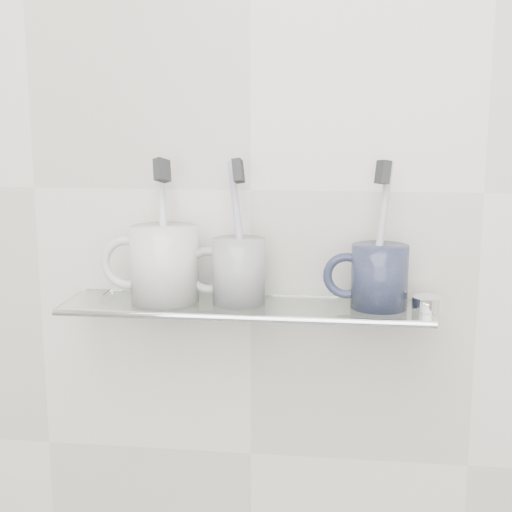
% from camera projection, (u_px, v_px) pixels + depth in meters
% --- Properties ---
extents(wall_back, '(2.50, 0.00, 2.50)m').
position_uv_depth(wall_back, '(251.00, 190.00, 1.00)').
color(wall_back, silver).
rests_on(wall_back, ground).
extents(shelf_glass, '(0.50, 0.12, 0.01)m').
position_uv_depth(shelf_glass, '(245.00, 307.00, 0.97)').
color(shelf_glass, silver).
rests_on(shelf_glass, wall_back).
extents(shelf_rail, '(0.50, 0.01, 0.01)m').
position_uv_depth(shelf_rail, '(239.00, 318.00, 0.92)').
color(shelf_rail, silver).
rests_on(shelf_rail, shelf_glass).
extents(bracket_left, '(0.02, 0.03, 0.02)m').
position_uv_depth(bracket_left, '(108.00, 302.00, 1.05)').
color(bracket_left, silver).
rests_on(bracket_left, wall_back).
extents(bracket_right, '(0.02, 0.03, 0.02)m').
position_uv_depth(bracket_right, '(398.00, 311.00, 1.00)').
color(bracket_right, silver).
rests_on(bracket_right, wall_back).
extents(mug_left, '(0.11, 0.11, 0.10)m').
position_uv_depth(mug_left, '(164.00, 264.00, 0.98)').
color(mug_left, silver).
rests_on(mug_left, shelf_glass).
extents(mug_left_handle, '(0.07, 0.01, 0.07)m').
position_uv_depth(mug_left_handle, '(127.00, 263.00, 0.99)').
color(mug_left_handle, silver).
rests_on(mug_left_handle, mug_left).
extents(toothbrush_left, '(0.04, 0.08, 0.18)m').
position_uv_depth(toothbrush_left, '(163.00, 229.00, 0.97)').
color(toothbrush_left, silver).
rests_on(toothbrush_left, mug_left).
extents(bristles_left, '(0.02, 0.03, 0.04)m').
position_uv_depth(bristles_left, '(162.00, 170.00, 0.96)').
color(bristles_left, '#292A2B').
rests_on(bristles_left, toothbrush_left).
extents(mug_center, '(0.09, 0.09, 0.09)m').
position_uv_depth(mug_center, '(239.00, 271.00, 0.97)').
color(mug_center, white).
rests_on(mug_center, shelf_glass).
extents(mug_center_handle, '(0.07, 0.01, 0.07)m').
position_uv_depth(mug_center_handle, '(208.00, 270.00, 0.97)').
color(mug_center_handle, white).
rests_on(mug_center_handle, mug_center).
extents(toothbrush_center, '(0.04, 0.06, 0.19)m').
position_uv_depth(toothbrush_center, '(239.00, 230.00, 0.96)').
color(toothbrush_center, '#9490B6').
rests_on(toothbrush_center, mug_center).
extents(bristles_center, '(0.02, 0.03, 0.04)m').
position_uv_depth(bristles_center, '(238.00, 171.00, 0.94)').
color(bristles_center, '#292A2B').
rests_on(bristles_center, toothbrush_center).
extents(mug_right, '(0.08, 0.08, 0.08)m').
position_uv_depth(mug_right, '(379.00, 277.00, 0.95)').
color(mug_right, black).
rests_on(mug_right, shelf_glass).
extents(mug_right_handle, '(0.06, 0.01, 0.06)m').
position_uv_depth(mug_right_handle, '(346.00, 276.00, 0.95)').
color(mug_right_handle, black).
rests_on(mug_right_handle, mug_right).
extents(toothbrush_right, '(0.03, 0.04, 0.19)m').
position_uv_depth(toothbrush_right, '(381.00, 233.00, 0.94)').
color(toothbrush_right, '#BBB0B0').
rests_on(toothbrush_right, mug_right).
extents(bristles_right, '(0.02, 0.03, 0.03)m').
position_uv_depth(bristles_right, '(383.00, 172.00, 0.92)').
color(bristles_right, '#292A2B').
rests_on(bristles_right, toothbrush_right).
extents(chrome_cap, '(0.04, 0.04, 0.02)m').
position_uv_depth(chrome_cap, '(427.00, 303.00, 0.95)').
color(chrome_cap, silver).
rests_on(chrome_cap, shelf_glass).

